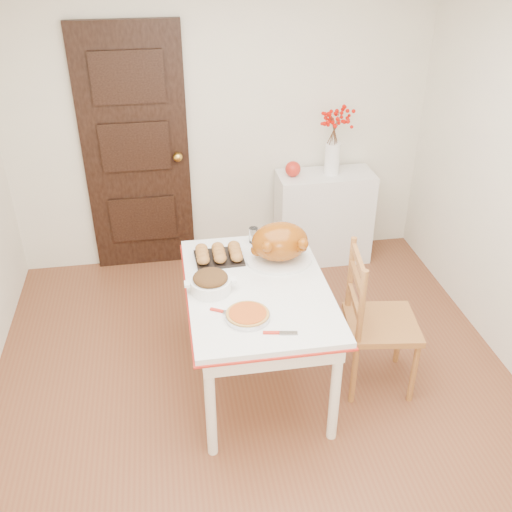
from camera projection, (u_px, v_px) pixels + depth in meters
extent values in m
cube|color=brown|center=(262.00, 410.00, 3.70)|extent=(3.50, 4.00, 0.00)
cube|color=beige|center=(220.00, 121.00, 4.76)|extent=(3.50, 0.00, 2.50)
cube|color=black|center=(136.00, 153.00, 4.74)|extent=(0.85, 0.06, 2.06)
cube|color=silver|center=(323.00, 217.00, 5.12)|extent=(0.82, 0.36, 0.82)
sphere|color=red|center=(293.00, 169.00, 4.84)|extent=(0.13, 0.13, 0.13)
cylinder|color=#B74915|center=(248.00, 315.00, 3.25)|extent=(0.32, 0.32, 0.05)
cylinder|color=white|center=(254.00, 235.00, 3.99)|extent=(0.08, 0.08, 0.11)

